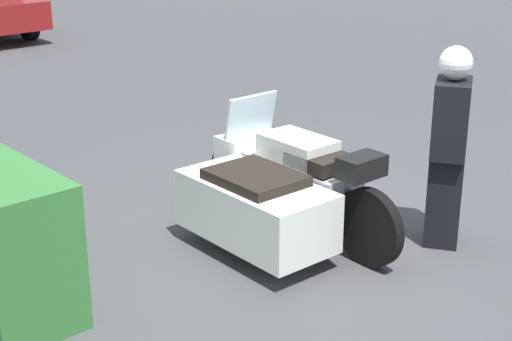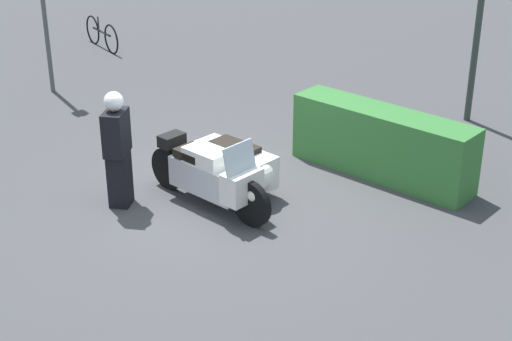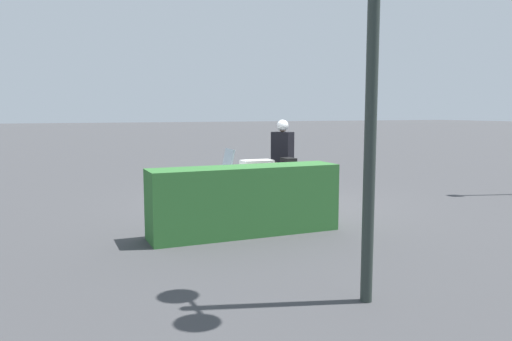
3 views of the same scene
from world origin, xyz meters
The scene contains 5 objects.
ground_plane centered at (0.00, 0.00, 0.00)m, with size 160.00×160.00×0.00m, color #424244.
police_motorcycle centered at (0.15, 0.11, 0.47)m, with size 2.39×1.25×1.16m.
officer_rider centered at (-0.89, -1.01, 0.92)m, with size 0.50×0.56×1.74m.
hedge_bush_curbside centered at (1.42, 2.36, 0.54)m, with size 3.04×0.67×1.08m, color #337033.
bicycle_parked centered at (-7.60, 4.01, 0.34)m, with size 1.72×0.46×0.76m.
Camera 2 is at (7.37, -7.43, 5.33)m, focal length 55.00 mm.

